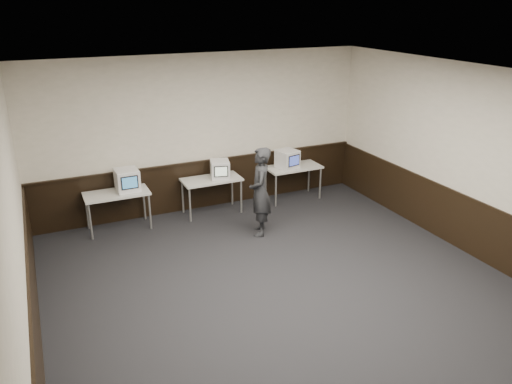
{
  "coord_description": "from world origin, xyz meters",
  "views": [
    {
      "loc": [
        -3.14,
        -5.46,
        4.17
      ],
      "look_at": [
        0.09,
        1.6,
        1.15
      ],
      "focal_mm": 35.0,
      "sensor_mm": 36.0,
      "label": 1
    }
  ],
  "objects_px": {
    "desk_left": "(117,196)",
    "person": "(260,192)",
    "emac_left": "(127,180)",
    "desk_right": "(293,169)",
    "emac_center": "(220,169)",
    "emac_right": "(287,159)",
    "desk_center": "(211,182)"
  },
  "relations": [
    {
      "from": "emac_center",
      "to": "desk_right",
      "type": "bearing_deg",
      "value": 15.42
    },
    {
      "from": "desk_center",
      "to": "emac_right",
      "type": "relative_size",
      "value": 2.38
    },
    {
      "from": "desk_left",
      "to": "desk_right",
      "type": "xyz_separation_m",
      "value": [
        3.8,
        0.0,
        0.0
      ]
    },
    {
      "from": "emac_right",
      "to": "person",
      "type": "relative_size",
      "value": 0.3
    },
    {
      "from": "desk_left",
      "to": "emac_left",
      "type": "xyz_separation_m",
      "value": [
        0.23,
        0.02,
        0.28
      ]
    },
    {
      "from": "desk_left",
      "to": "emac_left",
      "type": "bearing_deg",
      "value": 5.76
    },
    {
      "from": "desk_left",
      "to": "person",
      "type": "xyz_separation_m",
      "value": [
        2.39,
        -1.3,
        0.16
      ]
    },
    {
      "from": "emac_right",
      "to": "person",
      "type": "distance_m",
      "value": 1.77
    },
    {
      "from": "desk_right",
      "to": "emac_center",
      "type": "relative_size",
      "value": 2.56
    },
    {
      "from": "desk_left",
      "to": "person",
      "type": "relative_size",
      "value": 0.71
    },
    {
      "from": "emac_center",
      "to": "person",
      "type": "xyz_separation_m",
      "value": [
        0.31,
        -1.26,
        -0.09
      ]
    },
    {
      "from": "desk_center",
      "to": "emac_center",
      "type": "xyz_separation_m",
      "value": [
        0.18,
        -0.04,
        0.26
      ]
    },
    {
      "from": "desk_right",
      "to": "emac_left",
      "type": "bearing_deg",
      "value": 179.63
    },
    {
      "from": "emac_left",
      "to": "person",
      "type": "bearing_deg",
      "value": -32.68
    },
    {
      "from": "emac_left",
      "to": "emac_right",
      "type": "bearing_deg",
      "value": -2.29
    },
    {
      "from": "desk_left",
      "to": "desk_right",
      "type": "relative_size",
      "value": 1.0
    },
    {
      "from": "desk_right",
      "to": "emac_left",
      "type": "distance_m",
      "value": 3.58
    },
    {
      "from": "emac_left",
      "to": "desk_left",
      "type": "bearing_deg",
      "value": -175.41
    },
    {
      "from": "desk_right",
      "to": "person",
      "type": "distance_m",
      "value": 1.93
    },
    {
      "from": "desk_center",
      "to": "desk_right",
      "type": "xyz_separation_m",
      "value": [
        1.9,
        0.0,
        0.0
      ]
    },
    {
      "from": "emac_left",
      "to": "emac_right",
      "type": "xyz_separation_m",
      "value": [
        3.4,
        -0.07,
        -0.01
      ]
    },
    {
      "from": "emac_center",
      "to": "emac_right",
      "type": "bearing_deg",
      "value": 13.96
    },
    {
      "from": "desk_right",
      "to": "emac_right",
      "type": "height_order",
      "value": "emac_right"
    },
    {
      "from": "desk_right",
      "to": "emac_center",
      "type": "bearing_deg",
      "value": -178.72
    },
    {
      "from": "desk_left",
      "to": "emac_right",
      "type": "bearing_deg",
      "value": -0.69
    },
    {
      "from": "desk_center",
      "to": "emac_center",
      "type": "relative_size",
      "value": 2.56
    },
    {
      "from": "person",
      "to": "emac_left",
      "type": "bearing_deg",
      "value": -97.53
    },
    {
      "from": "person",
      "to": "desk_center",
      "type": "bearing_deg",
      "value": -135.41
    },
    {
      "from": "emac_left",
      "to": "emac_right",
      "type": "relative_size",
      "value": 0.93
    },
    {
      "from": "desk_right",
      "to": "desk_left",
      "type": "bearing_deg",
      "value": 180.0
    },
    {
      "from": "desk_right",
      "to": "emac_right",
      "type": "distance_m",
      "value": 0.33
    },
    {
      "from": "emac_left",
      "to": "emac_right",
      "type": "distance_m",
      "value": 3.4
    }
  ]
}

